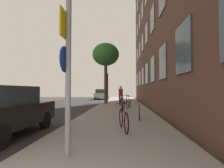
{
  "coord_description": "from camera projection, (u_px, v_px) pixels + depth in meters",
  "views": [
    {
      "loc": [
        1.34,
        -1.09,
        1.5
      ],
      "look_at": [
        0.63,
        10.09,
        1.88
      ],
      "focal_mm": 28.25,
      "sensor_mm": 36.0,
      "label": 1
    }
  ],
  "objects": [
    {
      "name": "ground_plane",
      "position": [
        83.0,
        106.0,
        16.23
      ],
      "size": [
        41.8,
        41.8,
        0.0
      ],
      "primitive_type": "plane",
      "color": "#332D28"
    },
    {
      "name": "road_asphalt",
      "position": [
        60.0,
        106.0,
        16.37
      ],
      "size": [
        7.0,
        38.0,
        0.01
      ],
      "primitive_type": "cube",
      "color": "#232326",
      "rests_on": "ground"
    },
    {
      "name": "sidewalk",
      "position": [
        121.0,
        106.0,
        16.01
      ],
      "size": [
        4.2,
        38.0,
        0.12
      ],
      "primitive_type": "cube",
      "color": "gray",
      "rests_on": "ground"
    },
    {
      "name": "sign_post",
      "position": [
        67.0,
        66.0,
        3.79
      ],
      "size": [
        0.16,
        0.6,
        3.36
      ],
      "color": "gray",
      "rests_on": "sidewalk"
    },
    {
      "name": "traffic_light",
      "position": [
        107.0,
        82.0,
        22.25
      ],
      "size": [
        0.43,
        0.24,
        3.46
      ],
      "color": "black",
      "rests_on": "sidewalk"
    },
    {
      "name": "tree_near",
      "position": [
        106.0,
        55.0,
        18.16
      ],
      "size": [
        2.74,
        2.74,
        6.21
      ],
      "color": "#4C3823",
      "rests_on": "sidewalk"
    },
    {
      "name": "bicycle_0",
      "position": [
        124.0,
        119.0,
        6.03
      ],
      "size": [
        0.47,
        1.73,
        0.98
      ],
      "color": "black",
      "rests_on": "sidewalk"
    },
    {
      "name": "bicycle_1",
      "position": [
        139.0,
        112.0,
        8.37
      ],
      "size": [
        0.42,
        1.62,
        0.9
      ],
      "color": "black",
      "rests_on": "sidewalk"
    },
    {
      "name": "bicycle_2",
      "position": [
        123.0,
        107.0,
        10.82
      ],
      "size": [
        0.42,
        1.63,
        0.91
      ],
      "color": "black",
      "rests_on": "sidewalk"
    },
    {
      "name": "bicycle_3",
      "position": [
        129.0,
        103.0,
        13.18
      ],
      "size": [
        0.5,
        1.74,
        0.99
      ],
      "color": "black",
      "rests_on": "sidewalk"
    },
    {
      "name": "bicycle_4",
      "position": [
        122.0,
        101.0,
        15.61
      ],
      "size": [
        0.51,
        1.6,
        0.94
      ],
      "color": "black",
      "rests_on": "sidewalk"
    },
    {
      "name": "bicycle_5",
      "position": [
        127.0,
        100.0,
        17.97
      ],
      "size": [
        0.42,
        1.65,
        0.9
      ],
      "color": "black",
      "rests_on": "sidewalk"
    },
    {
      "name": "pedestrian_0",
      "position": [
        121.0,
        94.0,
        16.46
      ],
      "size": [
        0.51,
        0.51,
        1.77
      ],
      "color": "maroon",
      "rests_on": "sidewalk"
    },
    {
      "name": "car_0",
      "position": [
        3.0,
        111.0,
        5.64
      ],
      "size": [
        1.8,
        4.01,
        1.62
      ],
      "color": "black",
      "rests_on": "road_asphalt"
    },
    {
      "name": "car_1",
      "position": [
        101.0,
        94.0,
        28.86
      ],
      "size": [
        1.76,
        4.36,
        1.62
      ],
      "color": "silver",
      "rests_on": "road_asphalt"
    }
  ]
}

